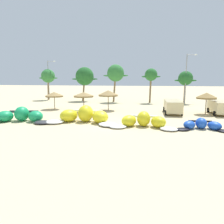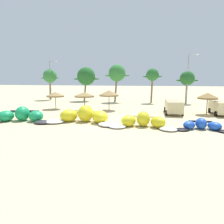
{
  "view_description": "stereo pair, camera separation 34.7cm",
  "coord_description": "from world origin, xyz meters",
  "views": [
    {
      "loc": [
        4.55,
        -20.68,
        4.74
      ],
      "look_at": [
        0.23,
        2.0,
        1.0
      ],
      "focal_mm": 32.29,
      "sensor_mm": 36.0,
      "label": 1
    },
    {
      "loc": [
        4.89,
        -20.61,
        4.74
      ],
      "look_at": [
        0.23,
        2.0,
        1.0
      ],
      "focal_mm": 32.29,
      "sensor_mm": 36.0,
      "label": 2
    }
  ],
  "objects": [
    {
      "name": "kite_left",
      "position": [
        -2.6,
        0.37,
        0.72
      ],
      "size": [
        8.57,
        4.0,
        1.88
      ],
      "color": "white",
      "rests_on": "ground"
    },
    {
      "name": "lamppost_west",
      "position": [
        -18.87,
        23.5,
        5.08
      ],
      "size": [
        2.01,
        0.24,
        9.03
      ],
      "color": "gray",
      "rests_on": "ground"
    },
    {
      "name": "palm_left_of_gap",
      "position": [
        -2.73,
        21.59,
        6.01
      ],
      "size": [
        5.32,
        3.55,
        7.85
      ],
      "color": "brown",
      "rests_on": "ground"
    },
    {
      "name": "beach_umbrella_near_palms",
      "position": [
        -1.84,
        9.74,
        2.65
      ],
      "size": [
        3.12,
        3.12,
        3.1
      ],
      "color": "brown",
      "rests_on": "ground"
    },
    {
      "name": "parked_car_second",
      "position": [
        7.68,
        8.58,
        1.09
      ],
      "size": [
        2.34,
        5.41,
        1.84
      ],
      "color": "beige",
      "rests_on": "ground"
    },
    {
      "name": "kite_center",
      "position": [
        9.5,
        -0.52,
        0.41
      ],
      "size": [
        5.4,
        2.49,
        1.08
      ],
      "color": "black",
      "rests_on": "ground"
    },
    {
      "name": "palm_leftmost",
      "position": [
        -18.89,
        23.06,
        5.46
      ],
      "size": [
        4.68,
        3.12,
        7.09
      ],
      "color": "#7F6647",
      "rests_on": "ground"
    },
    {
      "name": "kite_left_of_center",
      "position": [
        3.94,
        -0.58,
        0.59
      ],
      "size": [
        6.87,
        3.15,
        1.54
      ],
      "color": "white",
      "rests_on": "ground"
    },
    {
      "name": "parked_van",
      "position": [
        13.87,
        8.93,
        1.09
      ],
      "size": [
        2.22,
        4.88,
        1.84
      ],
      "color": "beige",
      "rests_on": "ground"
    },
    {
      "name": "lamppost_west_center",
      "position": [
        11.33,
        20.61,
        5.31
      ],
      "size": [
        1.92,
        0.24,
        9.5
      ],
      "color": "gray",
      "rests_on": "ground"
    },
    {
      "name": "beach_umbrella_near_van",
      "position": [
        -10.59,
        9.25,
        2.37
      ],
      "size": [
        2.9,
        2.9,
        2.76
      ],
      "color": "brown",
      "rests_on": "ground"
    },
    {
      "name": "beach_umbrella_outermost",
      "position": [
        12.08,
        8.63,
        2.55
      ],
      "size": [
        2.72,
        2.72,
        2.97
      ],
      "color": "brown",
      "rests_on": "ground"
    },
    {
      "name": "palm_center_right",
      "position": [
        11.27,
        21.51,
        4.89
      ],
      "size": [
        4.22,
        2.81,
        6.38
      ],
      "color": "brown",
      "rests_on": "ground"
    },
    {
      "name": "palm_left",
      "position": [
        -9.8,
        22.36,
        5.39
      ],
      "size": [
        5.98,
        3.99,
        7.43
      ],
      "color": "brown",
      "rests_on": "ground"
    },
    {
      "name": "palm_center_left",
      "position": [
        4.57,
        21.41,
        5.55
      ],
      "size": [
        3.78,
        2.52,
        6.95
      ],
      "color": "brown",
      "rests_on": "ground"
    },
    {
      "name": "beach_umbrella_middle",
      "position": [
        -5.06,
        7.52,
        2.54
      ],
      "size": [
        3.0,
        3.0,
        2.9
      ],
      "color": "brown",
      "rests_on": "ground"
    },
    {
      "name": "kite_far_left",
      "position": [
        -9.86,
        -0.59,
        0.64
      ],
      "size": [
        7.78,
        4.41,
        1.67
      ],
      "color": "#333338",
      "rests_on": "ground"
    },
    {
      "name": "ground_plane",
      "position": [
        0.0,
        0.0,
        0.0
      ],
      "size": [
        260.0,
        260.0,
        0.0
      ],
      "primitive_type": "plane",
      "color": "beige"
    }
  ]
}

